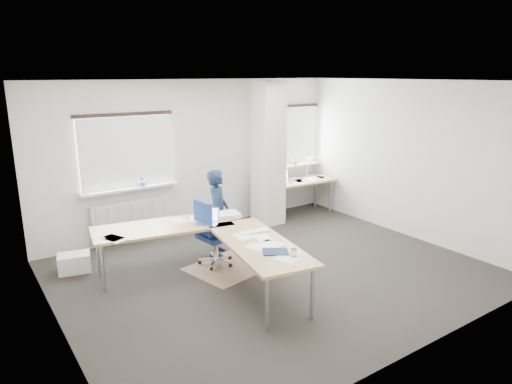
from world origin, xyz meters
TOP-DOWN VIEW (x-y plane):
  - ground at (0.00, 0.00)m, footprint 6.00×6.00m
  - room_shell at (0.18, 0.45)m, footprint 6.04×5.04m
  - floor_mat at (-0.47, 0.51)m, footprint 1.34×1.20m
  - white_crate at (-2.47, 1.70)m, footprint 0.52×0.42m
  - desk_main at (-0.91, 0.24)m, footprint 2.40×2.98m
  - desk_side at (2.25, 2.07)m, footprint 1.43×0.76m
  - task_chair at (-0.61, 0.73)m, footprint 0.58×0.57m
  - person at (-0.32, 1.09)m, footprint 0.57×0.62m

SIDE VIEW (x-z plane):
  - ground at x=0.00m, z-range 0.00..0.00m
  - floor_mat at x=-0.47m, z-range 0.00..0.01m
  - white_crate at x=-2.47m, z-range 0.00..0.28m
  - task_chair at x=-0.61m, z-range -0.24..0.83m
  - desk_side at x=2.25m, z-range 0.08..1.29m
  - desk_main at x=-0.91m, z-range 0.21..1.17m
  - person at x=-0.32m, z-range 0.00..1.42m
  - room_shell at x=0.18m, z-range 0.34..3.16m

